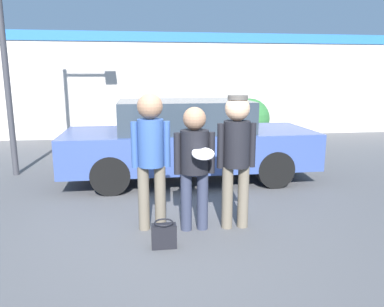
% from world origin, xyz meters
% --- Properties ---
extents(ground_plane, '(56.00, 56.00, 0.00)m').
position_xyz_m(ground_plane, '(0.00, 0.00, 0.00)').
color(ground_plane, '#4C4C4F').
extents(storefront_building, '(24.00, 0.22, 3.36)m').
position_xyz_m(storefront_building, '(0.00, 7.73, 1.71)').
color(storefront_building, beige).
rests_on(storefront_building, ground).
extents(person_left, '(0.51, 0.34, 1.82)m').
position_xyz_m(person_left, '(-0.35, 0.12, 1.10)').
color(person_left, '#665B4C').
rests_on(person_left, ground).
extents(person_middle_with_frisbee, '(0.54, 0.59, 1.65)m').
position_xyz_m(person_middle_with_frisbee, '(0.21, 0.02, 0.99)').
color(person_middle_with_frisbee, '#2D3347').
rests_on(person_middle_with_frisbee, ground).
extents(person_right, '(0.52, 0.35, 1.80)m').
position_xyz_m(person_right, '(0.77, 0.01, 1.09)').
color(person_right, '#665B4C').
rests_on(person_right, ground).
extents(parked_car_near, '(4.79, 1.81, 1.56)m').
position_xyz_m(parked_car_near, '(0.46, 2.49, 0.79)').
color(parked_car_near, '#334784').
rests_on(parked_car_near, ground).
extents(shrub, '(1.30, 1.30, 1.30)m').
position_xyz_m(shrub, '(3.03, 6.89, 0.65)').
color(shrub, '#2D6B33').
rests_on(shrub, ground).
extents(handbag, '(0.30, 0.23, 0.33)m').
position_xyz_m(handbag, '(-0.23, -0.47, 0.16)').
color(handbag, black).
rests_on(handbag, ground).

